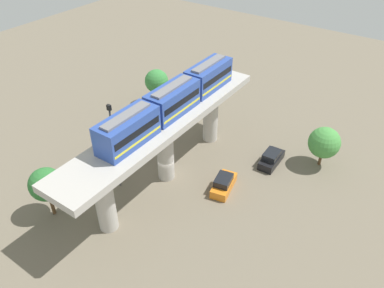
{
  "coord_description": "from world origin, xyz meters",
  "views": [
    {
      "loc": [
        -21.91,
        26.14,
        29.41
      ],
      "look_at": [
        -2.5,
        -1.63,
        4.76
      ],
      "focal_mm": 35.71,
      "sensor_mm": 36.0,
      "label": 1
    }
  ],
  "objects_px": {
    "tree_near_viaduct": "(46,184)",
    "tree_far_corner": "(324,143)",
    "parked_car_black": "(271,159)",
    "parked_car_orange": "(224,184)",
    "tree_mid_lot": "(157,81)",
    "signal_post": "(114,144)",
    "train": "(173,100)"
  },
  "relations": [
    {
      "from": "parked_car_black",
      "to": "tree_far_corner",
      "type": "distance_m",
      "value": 6.38
    },
    {
      "from": "tree_far_corner",
      "to": "signal_post",
      "type": "height_order",
      "value": "signal_post"
    },
    {
      "from": "tree_far_corner",
      "to": "parked_car_black",
      "type": "bearing_deg",
      "value": 33.27
    },
    {
      "from": "parked_car_orange",
      "to": "tree_near_viaduct",
      "type": "bearing_deg",
      "value": 35.04
    },
    {
      "from": "tree_near_viaduct",
      "to": "tree_far_corner",
      "type": "xyz_separation_m",
      "value": [
        -19.88,
        -23.82,
        -0.78
      ]
    },
    {
      "from": "parked_car_black",
      "to": "signal_post",
      "type": "relative_size",
      "value": 0.4
    },
    {
      "from": "tree_far_corner",
      "to": "signal_post",
      "type": "bearing_deg",
      "value": 43.94
    },
    {
      "from": "parked_car_black",
      "to": "parked_car_orange",
      "type": "bearing_deg",
      "value": 70.05
    },
    {
      "from": "parked_car_black",
      "to": "parked_car_orange",
      "type": "height_order",
      "value": "same"
    },
    {
      "from": "train",
      "to": "tree_mid_lot",
      "type": "relative_size",
      "value": 3.7
    },
    {
      "from": "train",
      "to": "tree_near_viaduct",
      "type": "height_order",
      "value": "train"
    },
    {
      "from": "parked_car_orange",
      "to": "tree_mid_lot",
      "type": "xyz_separation_m",
      "value": [
        18.19,
        -10.7,
        3.04
      ]
    },
    {
      "from": "parked_car_black",
      "to": "tree_near_viaduct",
      "type": "xyz_separation_m",
      "value": [
        14.98,
        20.6,
        3.29
      ]
    },
    {
      "from": "train",
      "to": "parked_car_orange",
      "type": "height_order",
      "value": "train"
    },
    {
      "from": "train",
      "to": "signal_post",
      "type": "distance_m",
      "value": 7.7
    },
    {
      "from": "parked_car_orange",
      "to": "tree_far_corner",
      "type": "distance_m",
      "value": 13.0
    },
    {
      "from": "tree_near_viaduct",
      "to": "signal_post",
      "type": "bearing_deg",
      "value": -109.97
    },
    {
      "from": "parked_car_orange",
      "to": "tree_mid_lot",
      "type": "relative_size",
      "value": 0.81
    },
    {
      "from": "train",
      "to": "tree_mid_lot",
      "type": "xyz_separation_m",
      "value": [
        11.61,
        -11.04,
        -5.69
      ]
    },
    {
      "from": "parked_car_black",
      "to": "signal_post",
      "type": "height_order",
      "value": "signal_post"
    },
    {
      "from": "train",
      "to": "parked_car_black",
      "type": "relative_size",
      "value": 4.82
    },
    {
      "from": "parked_car_black",
      "to": "tree_near_viaduct",
      "type": "bearing_deg",
      "value": 52.27
    },
    {
      "from": "signal_post",
      "to": "parked_car_black",
      "type": "bearing_deg",
      "value": -132.65
    },
    {
      "from": "tree_mid_lot",
      "to": "signal_post",
      "type": "xyz_separation_m",
      "value": [
        -8.21,
        16.89,
        2.01
      ]
    },
    {
      "from": "signal_post",
      "to": "tree_far_corner",
      "type": "bearing_deg",
      "value": -136.06
    },
    {
      "from": "tree_far_corner",
      "to": "signal_post",
      "type": "relative_size",
      "value": 0.49
    },
    {
      "from": "parked_car_orange",
      "to": "signal_post",
      "type": "xyz_separation_m",
      "value": [
        9.98,
        6.19,
        5.05
      ]
    },
    {
      "from": "tree_far_corner",
      "to": "train",
      "type": "bearing_deg",
      "value": 37.9
    },
    {
      "from": "tree_mid_lot",
      "to": "tree_near_viaduct",
      "type": "bearing_deg",
      "value": 103.11
    },
    {
      "from": "train",
      "to": "tree_near_viaduct",
      "type": "distance_m",
      "value": 15.33
    },
    {
      "from": "train",
      "to": "tree_mid_lot",
      "type": "bearing_deg",
      "value": -43.57
    },
    {
      "from": "tree_near_viaduct",
      "to": "tree_far_corner",
      "type": "distance_m",
      "value": 31.03
    }
  ]
}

